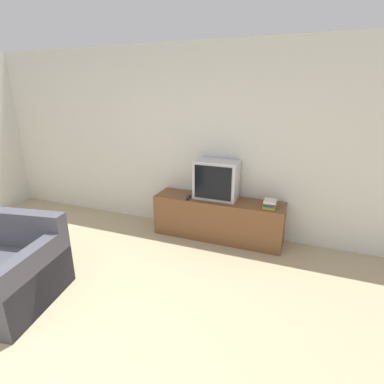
# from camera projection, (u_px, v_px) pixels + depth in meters

# --- Properties ---
(wall_back) EXTENTS (9.00, 0.06, 2.60)m
(wall_back) POSITION_uv_depth(u_px,v_px,m) (169.00, 140.00, 4.39)
(wall_back) COLOR silver
(wall_back) RESTS_ON ground_plane
(tv_stand) EXTENTS (1.79, 0.44, 0.57)m
(tv_stand) POSITION_uv_depth(u_px,v_px,m) (218.00, 219.00, 4.18)
(tv_stand) COLOR brown
(tv_stand) RESTS_ON ground_plane
(television) EXTENTS (0.58, 0.35, 0.53)m
(television) POSITION_uv_depth(u_px,v_px,m) (216.00, 180.00, 4.07)
(television) COLOR silver
(television) RESTS_ON tv_stand
(book_stack) EXTENTS (0.16, 0.22, 0.10)m
(book_stack) POSITION_uv_depth(u_px,v_px,m) (270.00, 204.00, 3.80)
(book_stack) COLOR gold
(book_stack) RESTS_ON tv_stand
(remote_on_stand) EXTENTS (0.07, 0.17, 0.02)m
(remote_on_stand) POSITION_uv_depth(u_px,v_px,m) (188.00, 198.00, 4.13)
(remote_on_stand) COLOR black
(remote_on_stand) RESTS_ON tv_stand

